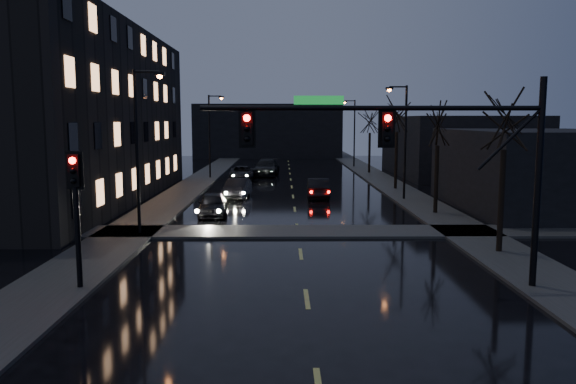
{
  "coord_description": "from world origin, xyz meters",
  "views": [
    {
      "loc": [
        -0.76,
        -9.15,
        5.61
      ],
      "look_at": [
        -0.58,
        9.67,
        3.2
      ],
      "focal_mm": 35.0,
      "sensor_mm": 36.0,
      "label": 1
    }
  ],
  "objects_px": {
    "oncoming_car_d": "(266,168)",
    "lead_car": "(318,188)",
    "oncoming_car_b": "(237,188)",
    "oncoming_car_c": "(242,173)",
    "oncoming_car_a": "(213,204)"
  },
  "relations": [
    {
      "from": "oncoming_car_d",
      "to": "lead_car",
      "type": "relative_size",
      "value": 1.3
    },
    {
      "from": "oncoming_car_b",
      "to": "lead_car",
      "type": "relative_size",
      "value": 0.97
    },
    {
      "from": "oncoming_car_c",
      "to": "oncoming_car_d",
      "type": "bearing_deg",
      "value": 62.09
    },
    {
      "from": "oncoming_car_a",
      "to": "lead_car",
      "type": "height_order",
      "value": "lead_car"
    },
    {
      "from": "oncoming_car_a",
      "to": "oncoming_car_c",
      "type": "relative_size",
      "value": 0.83
    },
    {
      "from": "oncoming_car_a",
      "to": "oncoming_car_b",
      "type": "distance_m",
      "value": 7.77
    },
    {
      "from": "oncoming_car_c",
      "to": "lead_car",
      "type": "bearing_deg",
      "value": -63.92
    },
    {
      "from": "oncoming_car_c",
      "to": "oncoming_car_a",
      "type": "bearing_deg",
      "value": -92.58
    },
    {
      "from": "oncoming_car_c",
      "to": "oncoming_car_b",
      "type": "bearing_deg",
      "value": -89.18
    },
    {
      "from": "oncoming_car_b",
      "to": "lead_car",
      "type": "distance_m",
      "value": 5.86
    },
    {
      "from": "oncoming_car_b",
      "to": "oncoming_car_d",
      "type": "distance_m",
      "value": 16.72
    },
    {
      "from": "lead_car",
      "to": "oncoming_car_c",
      "type": "bearing_deg",
      "value": -61.36
    },
    {
      "from": "lead_car",
      "to": "oncoming_car_a",
      "type": "bearing_deg",
      "value": 49.95
    },
    {
      "from": "oncoming_car_a",
      "to": "oncoming_car_c",
      "type": "height_order",
      "value": "oncoming_car_a"
    },
    {
      "from": "oncoming_car_c",
      "to": "oncoming_car_d",
      "type": "xyz_separation_m",
      "value": [
        2.2,
        4.48,
        0.15
      ]
    }
  ]
}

